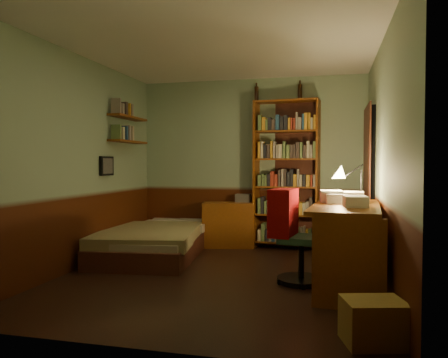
% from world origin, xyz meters
% --- Properties ---
extents(floor, '(3.50, 4.00, 0.02)m').
position_xyz_m(floor, '(0.00, 0.00, -0.01)').
color(floor, black).
rests_on(floor, ground).
extents(ceiling, '(3.50, 4.00, 0.02)m').
position_xyz_m(ceiling, '(0.00, 0.00, 2.61)').
color(ceiling, silver).
rests_on(ceiling, wall_back).
extents(wall_back, '(3.50, 0.02, 2.60)m').
position_xyz_m(wall_back, '(0.00, 2.01, 1.30)').
color(wall_back, gray).
rests_on(wall_back, ground).
extents(wall_left, '(0.02, 4.00, 2.60)m').
position_xyz_m(wall_left, '(-1.76, 0.00, 1.30)').
color(wall_left, gray).
rests_on(wall_left, ground).
extents(wall_right, '(0.02, 4.00, 2.60)m').
position_xyz_m(wall_right, '(1.76, 0.00, 1.30)').
color(wall_right, gray).
rests_on(wall_right, ground).
extents(wall_front, '(3.50, 0.02, 2.60)m').
position_xyz_m(wall_front, '(0.00, -2.01, 1.30)').
color(wall_front, gray).
rests_on(wall_front, ground).
extents(doorway, '(0.06, 0.90, 2.00)m').
position_xyz_m(doorway, '(1.72, 1.30, 1.00)').
color(doorway, black).
rests_on(doorway, ground).
extents(door_trim, '(0.02, 0.98, 2.08)m').
position_xyz_m(door_trim, '(1.69, 1.30, 1.00)').
color(door_trim, '#401D14').
rests_on(door_trim, ground).
extents(bed, '(1.43, 2.35, 0.66)m').
position_xyz_m(bed, '(-1.17, 0.97, 0.33)').
color(bed, '#5E7245').
rests_on(bed, ground).
extents(dresser, '(0.83, 0.53, 0.69)m').
position_xyz_m(dresser, '(-0.31, 1.76, 0.34)').
color(dresser, brown).
rests_on(dresser, ground).
extents(mini_stereo, '(0.24, 0.19, 0.12)m').
position_xyz_m(mini_stereo, '(-0.09, 1.89, 0.75)').
color(mini_stereo, '#B2B2B7').
rests_on(mini_stereo, dresser).
extents(bookshelf, '(0.98, 0.40, 2.23)m').
position_xyz_m(bookshelf, '(0.58, 1.85, 1.11)').
color(bookshelf, brown).
rests_on(bookshelf, ground).
extents(bottle_left, '(0.08, 0.08, 0.24)m').
position_xyz_m(bottle_left, '(0.10, 1.96, 2.35)').
color(bottle_left, black).
rests_on(bottle_left, bookshelf).
extents(bottle_right, '(0.07, 0.07, 0.24)m').
position_xyz_m(bottle_right, '(0.76, 1.96, 2.35)').
color(bottle_right, black).
rests_on(bottle_right, bookshelf).
extents(desk, '(0.78, 1.64, 0.85)m').
position_xyz_m(desk, '(1.38, -0.05, 0.43)').
color(desk, brown).
rests_on(desk, ground).
extents(paper_stack, '(0.26, 0.34, 0.13)m').
position_xyz_m(paper_stack, '(1.23, 0.27, 0.92)').
color(paper_stack, silver).
rests_on(paper_stack, desk).
extents(desk_lamp, '(0.20, 0.20, 0.67)m').
position_xyz_m(desk_lamp, '(1.56, 0.35, 1.19)').
color(desk_lamp, black).
rests_on(desk_lamp, desk).
extents(office_chair, '(0.53, 0.48, 0.95)m').
position_xyz_m(office_chair, '(0.92, -0.03, 0.47)').
color(office_chair, '#305C40').
rests_on(office_chair, ground).
extents(red_jacket, '(0.33, 0.48, 0.51)m').
position_xyz_m(red_jacket, '(0.69, 0.08, 1.20)').
color(red_jacket, '#AB0B0F').
rests_on(red_jacket, office_chair).
extents(wall_shelf_lower, '(0.20, 0.90, 0.03)m').
position_xyz_m(wall_shelf_lower, '(-1.64, 1.10, 1.60)').
color(wall_shelf_lower, brown).
rests_on(wall_shelf_lower, wall_left).
extents(wall_shelf_upper, '(0.20, 0.90, 0.03)m').
position_xyz_m(wall_shelf_upper, '(-1.64, 1.10, 1.95)').
color(wall_shelf_upper, brown).
rests_on(wall_shelf_upper, wall_left).
extents(framed_picture, '(0.04, 0.32, 0.26)m').
position_xyz_m(framed_picture, '(-1.72, 0.60, 1.25)').
color(framed_picture, black).
rests_on(framed_picture, wall_left).
extents(cardboard_box_a, '(0.49, 0.44, 0.31)m').
position_xyz_m(cardboard_box_a, '(1.53, -1.52, 0.16)').
color(cardboard_box_a, '#A48B3F').
rests_on(cardboard_box_a, ground).
extents(cardboard_box_b, '(0.37, 0.33, 0.22)m').
position_xyz_m(cardboard_box_b, '(1.56, -1.18, 0.11)').
color(cardboard_box_b, '#A48B3F').
rests_on(cardboard_box_b, ground).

